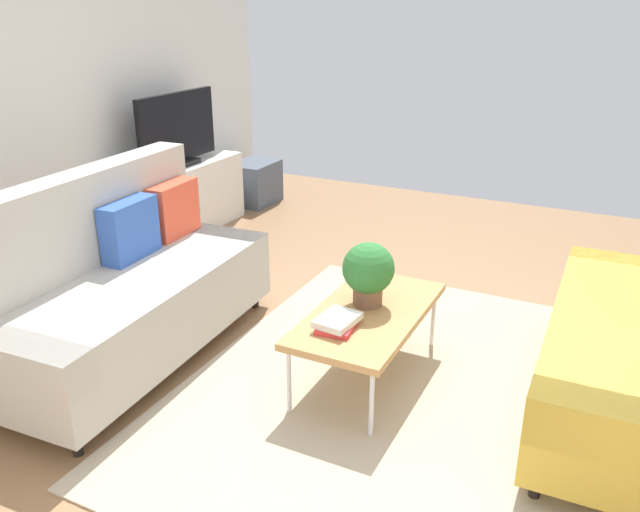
# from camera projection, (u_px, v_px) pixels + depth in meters

# --- Properties ---
(ground_plane) EXTENTS (7.68, 7.68, 0.00)m
(ground_plane) POSITION_uv_depth(u_px,v_px,m) (363.00, 373.00, 3.75)
(ground_plane) COLOR #936B47
(area_rug) EXTENTS (2.90, 2.20, 0.01)m
(area_rug) POSITION_uv_depth(u_px,v_px,m) (396.00, 388.00, 3.59)
(area_rug) COLOR tan
(area_rug) RESTS_ON ground_plane
(couch_beige) EXTENTS (1.94, 0.94, 1.10)m
(couch_beige) POSITION_uv_depth(u_px,v_px,m) (122.00, 285.00, 3.82)
(couch_beige) COLOR #B2ADA3
(couch_beige) RESTS_ON ground_plane
(coffee_table) EXTENTS (1.10, 0.56, 0.42)m
(coffee_table) POSITION_uv_depth(u_px,v_px,m) (368.00, 315.00, 3.57)
(coffee_table) COLOR #B7844C
(coffee_table) RESTS_ON ground_plane
(tv_console) EXTENTS (1.40, 0.44, 0.64)m
(tv_console) POSITION_uv_depth(u_px,v_px,m) (181.00, 199.00, 5.91)
(tv_console) COLOR silver
(tv_console) RESTS_ON ground_plane
(tv) EXTENTS (1.00, 0.20, 0.64)m
(tv) POSITION_uv_depth(u_px,v_px,m) (177.00, 131.00, 5.66)
(tv) COLOR black
(tv) RESTS_ON tv_console
(storage_trunk) EXTENTS (0.52, 0.40, 0.44)m
(storage_trunk) POSITION_uv_depth(u_px,v_px,m) (255.00, 183.00, 6.82)
(storage_trunk) COLOR #4C5666
(storage_trunk) RESTS_ON ground_plane
(potted_plant) EXTENTS (0.29, 0.29, 0.37)m
(potted_plant) POSITION_uv_depth(u_px,v_px,m) (368.00, 271.00, 3.57)
(potted_plant) COLOR brown
(potted_plant) RESTS_ON coffee_table
(table_book_0) EXTENTS (0.26, 0.21, 0.03)m
(table_book_0) POSITION_uv_depth(u_px,v_px,m) (337.00, 325.00, 3.37)
(table_book_0) COLOR red
(table_book_0) RESTS_ON coffee_table
(table_book_1) EXTENTS (0.26, 0.20, 0.04)m
(table_book_1) POSITION_uv_depth(u_px,v_px,m) (337.00, 320.00, 3.36)
(table_book_1) COLOR silver
(table_book_1) RESTS_ON table_book_0
(vase_0) EXTENTS (0.13, 0.13, 0.19)m
(vase_0) POSITION_uv_depth(u_px,v_px,m) (128.00, 168.00, 5.29)
(vase_0) COLOR #4C72B2
(vase_0) RESTS_ON tv_console
(bottle_0) EXTENTS (0.05, 0.05, 0.24)m
(bottle_0) POSITION_uv_depth(u_px,v_px,m) (152.00, 162.00, 5.41)
(bottle_0) COLOR #3359B2
(bottle_0) RESTS_ON tv_console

